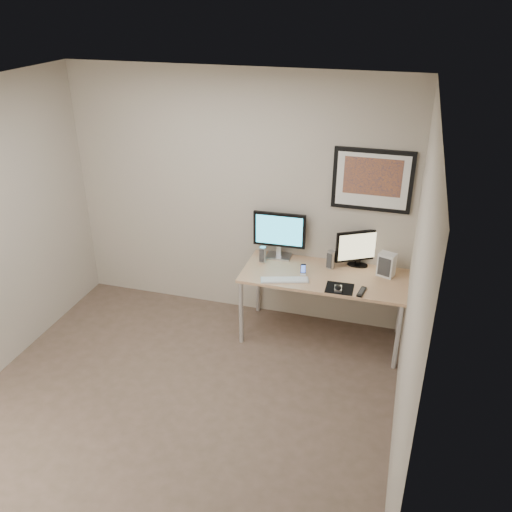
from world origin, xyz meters
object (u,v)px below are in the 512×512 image
at_px(speaker_right, 331,259).
at_px(phone_dock, 303,269).
at_px(framed_art, 372,180).
at_px(monitor_large, 279,233).
at_px(fan_unit, 387,265).
at_px(desk, 324,281).
at_px(monitor_tv, 359,247).
at_px(keyboard, 285,280).
at_px(speaker_left, 263,254).

distance_m(speaker_right, phone_dock, 0.32).
relative_size(framed_art, speaker_right, 4.02).
xyz_separation_m(monitor_large, fan_unit, (1.10, -0.10, -0.15)).
bearing_deg(desk, monitor_tv, 44.34).
height_order(desk, keyboard, keyboard).
distance_m(speaker_right, keyboard, 0.55).
bearing_deg(desk, framed_art, 43.46).
xyz_separation_m(framed_art, fan_unit, (0.23, -0.18, -0.77)).
xyz_separation_m(desk, speaker_left, (-0.65, 0.10, 0.15)).
bearing_deg(keyboard, desk, 16.04).
distance_m(framed_art, keyboard, 1.25).
relative_size(monitor_tv, speaker_left, 2.63).
height_order(desk, speaker_right, speaker_right).
distance_m(monitor_large, fan_unit, 1.11).
bearing_deg(desk, speaker_right, 77.73).
xyz_separation_m(monitor_tv, speaker_left, (-0.94, -0.18, -0.12)).
xyz_separation_m(framed_art, monitor_large, (-0.87, -0.08, -0.62)).
xyz_separation_m(monitor_tv, speaker_right, (-0.25, -0.12, -0.11)).
xyz_separation_m(monitor_large, phone_dock, (0.32, -0.30, -0.21)).
xyz_separation_m(desk, framed_art, (0.35, 0.33, 0.96)).
relative_size(monitor_large, fan_unit, 2.27).
xyz_separation_m(monitor_large, speaker_right, (0.56, -0.09, -0.18)).
xyz_separation_m(desk, monitor_tv, (0.29, 0.28, 0.27)).
bearing_deg(framed_art, monitor_large, -174.78).
bearing_deg(monitor_tv, phone_dock, -175.23).
bearing_deg(framed_art, desk, -136.54).
xyz_separation_m(phone_dock, fan_unit, (0.78, 0.20, 0.06)).
bearing_deg(monitor_tv, desk, -165.23).
bearing_deg(monitor_large, desk, -27.90).
bearing_deg(keyboard, monitor_large, 93.71).
height_order(phone_dock, fan_unit, fan_unit).
bearing_deg(fan_unit, speaker_left, -158.74).
height_order(desk, speaker_left, speaker_left).
xyz_separation_m(desk, speaker_right, (0.04, 0.16, 0.16)).
xyz_separation_m(speaker_left, fan_unit, (1.23, 0.05, 0.04)).
bearing_deg(monitor_large, speaker_right, -11.31).
bearing_deg(keyboard, fan_unit, 5.28).
distance_m(desk, speaker_left, 0.68).
bearing_deg(keyboard, speaker_right, 28.56).
xyz_separation_m(framed_art, speaker_left, (-1.00, -0.23, -0.81)).
distance_m(phone_dock, fan_unit, 0.80).
bearing_deg(speaker_right, fan_unit, 16.86).
bearing_deg(phone_dock, speaker_left, 146.64).
distance_m(monitor_tv, phone_dock, 0.61).
bearing_deg(monitor_large, speaker_left, -132.52).
relative_size(monitor_tv, speaker_right, 2.34).
bearing_deg(fan_unit, keyboard, -139.11).
relative_size(desk, fan_unit, 6.74).
bearing_deg(keyboard, framed_art, 21.81).
height_order(framed_art, speaker_right, framed_art).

